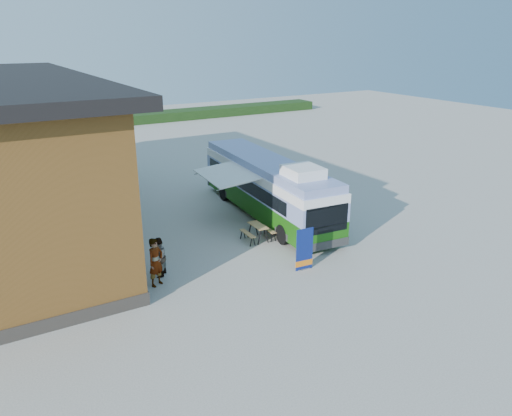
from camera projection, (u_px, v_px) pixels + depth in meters
ground at (295, 265)px, 21.26m from camera, size 100.00×100.00×0.00m
hedge at (160, 116)px, 55.81m from camera, size 40.00×3.00×1.00m
bus at (267, 185)px, 26.46m from camera, size 3.41×11.76×3.56m
awning at (231, 173)px, 25.45m from camera, size 2.78×4.13×0.50m
banner at (304, 253)px, 20.60m from camera, size 0.80×0.23×1.84m
picnic_table at (258, 229)px, 23.60m from camera, size 1.40×1.25×0.77m
person_a at (156, 262)px, 19.25m from camera, size 0.85×0.74×1.96m
person_b at (158, 257)px, 20.02m from camera, size 0.98×1.02×1.65m
slurry_tanker at (80, 157)px, 34.15m from camera, size 2.45×5.93×2.21m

